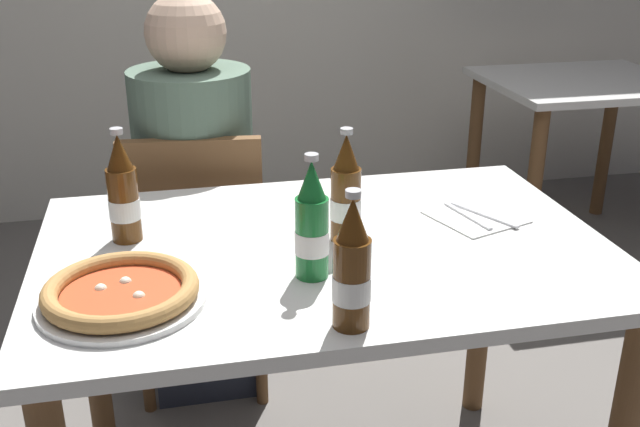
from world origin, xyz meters
The scene contains 10 objects.
dining_table_main centered at (0.00, 0.00, 0.64)m, with size 1.20×0.80×0.75m.
chair_behind_table centered at (-0.24, 0.61, 0.48)m, with size 0.44×0.44×0.85m.
diner_seated centered at (-0.24, 0.66, 0.58)m, with size 0.34×0.34×1.21m.
dining_table_background centered at (1.42, 1.37, 0.59)m, with size 0.80×0.70×0.75m.
pizza_margherita_near centered at (-0.41, -0.17, 0.77)m, with size 0.30×0.30×0.04m.
beer_bottle_left centered at (-0.41, 0.11, 0.85)m, with size 0.07×0.07×0.25m.
beer_bottle_center centered at (0.05, 0.01, 0.85)m, with size 0.07×0.07×0.25m.
beer_bottle_right centered at (-0.03, -0.33, 0.85)m, with size 0.07×0.07×0.25m.
beer_bottle_extra centered at (-0.06, -0.14, 0.85)m, with size 0.07×0.07×0.25m.
napkin_with_cutlery centered at (0.37, 0.07, 0.75)m, with size 0.23×0.23×0.01m.
Camera 1 is at (-0.31, -1.39, 1.41)m, focal length 41.53 mm.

